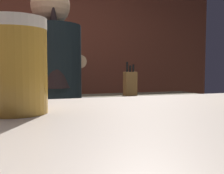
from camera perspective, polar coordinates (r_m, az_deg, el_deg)
wall_back at (r=3.53m, az=-16.81°, el=6.96°), size 5.20×0.10×2.70m
prep_counter at (r=2.14m, az=-5.67°, el=-14.86°), size 2.10×0.60×0.93m
back_shelf at (r=3.29m, az=-17.76°, el=-5.62°), size 0.85×0.36×1.24m
bartender at (r=1.55m, az=-12.93°, el=-4.27°), size 0.44×0.52×1.63m
knife_block at (r=2.21m, az=3.99°, el=0.87°), size 0.10×0.08×0.28m
chefs_knife at (r=1.99m, az=-5.92°, el=-2.43°), size 0.24×0.07×0.01m
pint_glass_near at (r=0.39m, az=-20.17°, el=4.31°), size 0.08×0.08×0.13m
bottle_hot_sauce at (r=3.26m, az=-19.59°, el=6.36°), size 0.07×0.07×0.18m
bottle_soy at (r=3.25m, az=-18.09°, el=6.90°), size 0.05×0.05×0.25m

